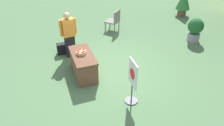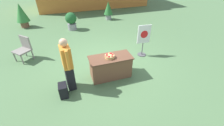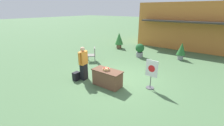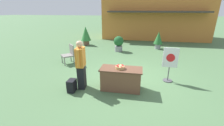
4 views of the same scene
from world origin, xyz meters
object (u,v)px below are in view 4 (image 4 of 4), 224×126
at_px(poster_board, 170,64).
at_px(potted_plant_far_left, 158,39).
at_px(patio_chair, 69,53).
at_px(apple_basket, 120,67).
at_px(backpack, 72,86).
at_px(potted_plant_far_right, 86,35).
at_px(person_visitor, 81,65).
at_px(potted_plant_near_right, 119,43).
at_px(display_table, 121,79).

distance_m(poster_board, potted_plant_far_left, 5.16).
bearing_deg(patio_chair, potted_plant_far_left, 176.62).
height_order(apple_basket, potted_plant_far_left, potted_plant_far_left).
height_order(backpack, potted_plant_far_right, potted_plant_far_right).
bearing_deg(potted_plant_far_right, patio_chair, -82.00).
relative_size(apple_basket, person_visitor, 0.18).
xyz_separation_m(apple_basket, backpack, (-1.58, -0.44, -0.62)).
bearing_deg(patio_chair, potted_plant_near_right, -170.48).
relative_size(backpack, potted_plant_near_right, 0.42).
xyz_separation_m(apple_basket, person_visitor, (-1.33, -0.13, 0.04)).
distance_m(apple_basket, poster_board, 2.02).
bearing_deg(potted_plant_far_left, display_table, -106.80).
xyz_separation_m(person_visitor, backpack, (-0.26, -0.30, -0.66)).
bearing_deg(potted_plant_near_right, person_visitor, -96.44).
distance_m(backpack, patio_chair, 2.97).
relative_size(patio_chair, potted_plant_far_right, 0.68).
xyz_separation_m(poster_board, potted_plant_far_right, (-5.24, 5.35, 0.09)).
bearing_deg(potted_plant_near_right, poster_board, -57.94).
xyz_separation_m(person_visitor, potted_plant_far_right, (-2.15, 6.46, -0.06)).
distance_m(poster_board, potted_plant_near_right, 4.74).
height_order(potted_plant_far_right, potted_plant_near_right, potted_plant_far_right).
xyz_separation_m(backpack, potted_plant_far_right, (-1.90, 6.76, 0.60)).
bearing_deg(display_table, apple_basket, -143.33).
bearing_deg(person_visitor, display_table, 0.00).
relative_size(potted_plant_near_right, potted_plant_far_left, 0.83).
bearing_deg(display_table, potted_plant_far_left, 73.20).
relative_size(potted_plant_far_right, potted_plant_near_right, 1.41).
bearing_deg(display_table, potted_plant_far_right, 119.18).
xyz_separation_m(person_visitor, poster_board, (3.09, 1.11, -0.15)).
height_order(display_table, patio_chair, patio_chair).
relative_size(display_table, potted_plant_far_left, 1.18).
height_order(backpack, potted_plant_near_right, potted_plant_near_right).
height_order(display_table, potted_plant_far_left, potted_plant_far_left).
distance_m(potted_plant_far_right, potted_plant_far_left, 5.36).
bearing_deg(poster_board, potted_plant_far_left, -177.76).
distance_m(potted_plant_near_right, potted_plant_far_left, 2.87).
height_order(apple_basket, backpack, apple_basket).
relative_size(person_visitor, potted_plant_far_right, 1.20).
distance_m(apple_basket, backpack, 1.75).
xyz_separation_m(display_table, backpack, (-1.62, -0.47, -0.18)).
bearing_deg(potted_plant_far_right, potted_plant_near_right, -26.10).
height_order(display_table, person_visitor, person_visitor).
distance_m(apple_basket, potted_plant_far_left, 6.41).
bearing_deg(person_visitor, potted_plant_far_left, 56.07).
bearing_deg(person_visitor, potted_plant_far_right, 101.61).
bearing_deg(display_table, patio_chair, 143.48).
height_order(poster_board, potted_plant_far_left, poster_board).
bearing_deg(poster_board, potted_plant_far_right, -132.08).
xyz_separation_m(patio_chair, potted_plant_far_right, (-0.58, 4.12, 0.28)).
bearing_deg(apple_basket, potted_plant_far_left, 72.95).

